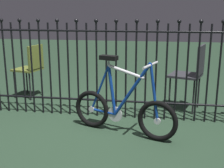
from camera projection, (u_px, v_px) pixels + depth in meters
ground_plane at (97, 133)px, 3.44m from camera, size 20.00×20.00×0.00m
iron_fence at (101, 67)px, 3.83m from camera, size 4.35×0.07×1.35m
bicycle at (123, 109)px, 3.37m from camera, size 1.23×0.53×0.89m
chair_charcoal at (192, 71)px, 4.10m from camera, size 0.52×0.52×0.92m
chair_olive at (31, 66)px, 4.71m from camera, size 0.46×0.45×0.85m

